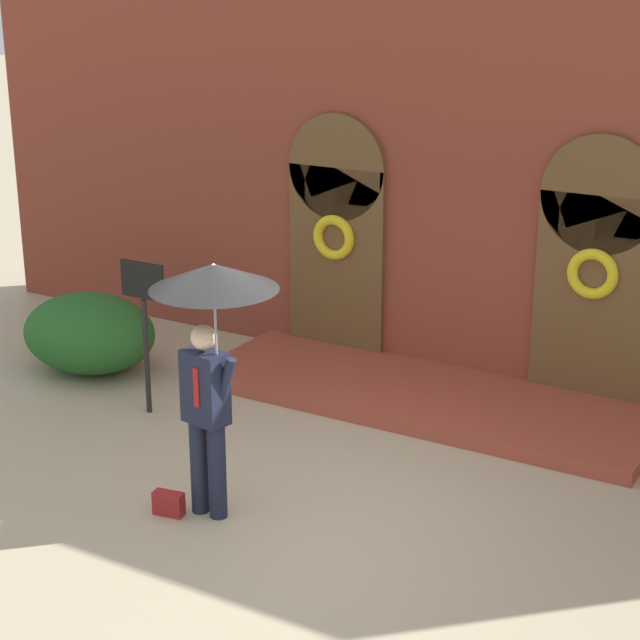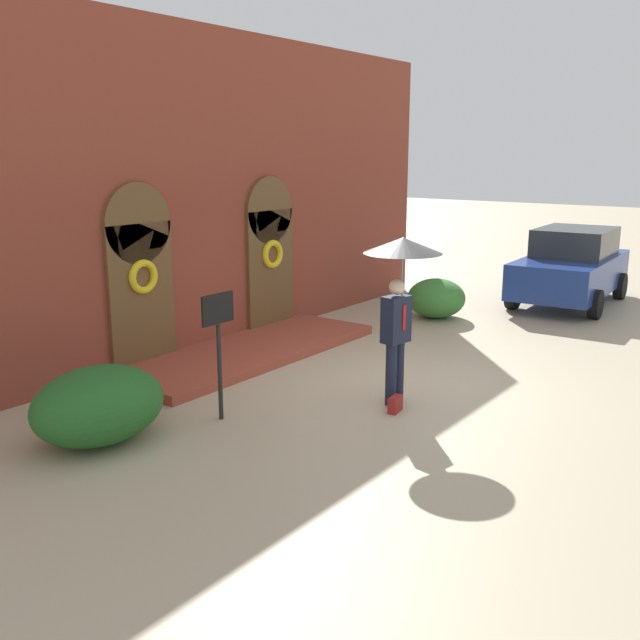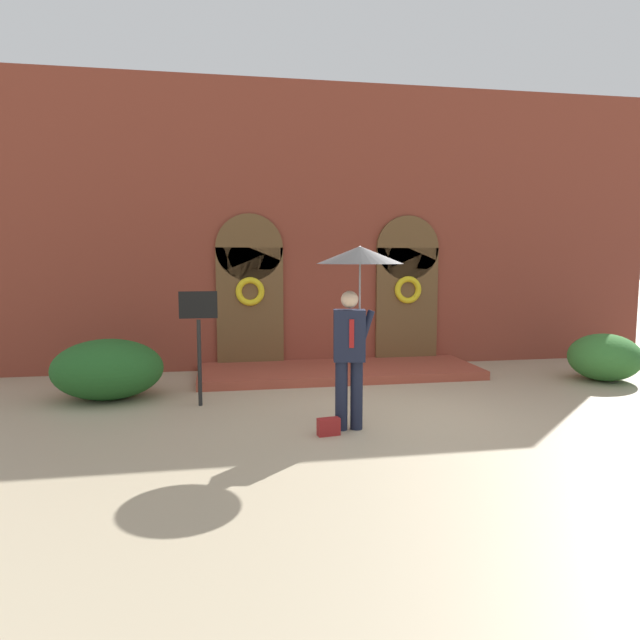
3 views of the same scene
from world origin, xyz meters
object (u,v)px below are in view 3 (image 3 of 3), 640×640
at_px(shrub_left, 108,369).
at_px(shrub_right, 604,357).
at_px(handbag, 329,427).
at_px(sign_post, 199,329).
at_px(person_with_umbrella, 357,282).

height_order(shrub_left, shrub_right, shrub_left).
distance_m(handbag, sign_post, 2.61).
height_order(person_with_umbrella, handbag, person_with_umbrella).
xyz_separation_m(person_with_umbrella, sign_post, (-2.03, 1.54, -0.75)).
bearing_deg(shrub_right, handbag, -157.69).
height_order(person_with_umbrella, sign_post, person_with_umbrella).
distance_m(person_with_umbrella, shrub_left, 4.36).
relative_size(person_with_umbrella, sign_post, 1.37).
height_order(person_with_umbrella, shrub_left, person_with_umbrella).
bearing_deg(shrub_left, handbag, -38.26).
bearing_deg(shrub_left, shrub_right, -1.04).
bearing_deg(handbag, shrub_right, 13.28).
distance_m(person_with_umbrella, handbag, 1.86).
xyz_separation_m(sign_post, shrub_right, (7.13, 0.52, -0.74)).
distance_m(person_with_umbrella, sign_post, 2.66).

